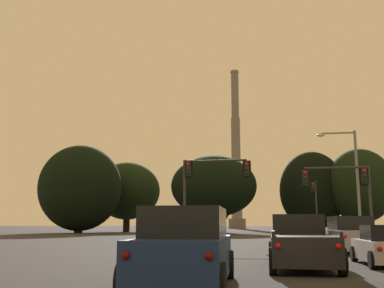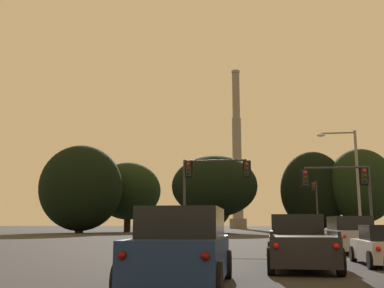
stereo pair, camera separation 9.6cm
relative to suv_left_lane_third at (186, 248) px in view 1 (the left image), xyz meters
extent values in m
cube|color=navy|center=(0.00, -0.03, -0.21)|extent=(2.00, 4.83, 0.95)
cube|color=black|center=(0.00, 0.09, 0.61)|extent=(1.82, 2.83, 0.70)
cylinder|color=black|center=(-0.97, 1.88, -0.52)|extent=(0.23, 0.76, 0.76)
cylinder|color=black|center=(0.91, 1.91, -0.52)|extent=(0.23, 0.76, 0.76)
cylinder|color=black|center=(-0.91, -1.97, -0.52)|extent=(0.23, 0.76, 0.76)
cylinder|color=black|center=(0.97, -1.94, -0.52)|extent=(0.23, 0.76, 0.76)
sphere|color=#500705|center=(-0.74, -2.46, 0.00)|extent=(0.17, 0.17, 0.17)
sphere|color=#500705|center=(0.82, -2.44, 0.00)|extent=(0.17, 0.17, 0.17)
cube|color=gray|center=(6.42, 13.72, -0.21)|extent=(2.05, 4.85, 0.95)
cube|color=black|center=(6.42, 13.84, 0.61)|extent=(1.85, 2.85, 0.70)
cylinder|color=black|center=(5.43, 15.62, -0.52)|extent=(0.24, 0.77, 0.76)
cylinder|color=black|center=(7.31, 15.67, -0.52)|extent=(0.24, 0.77, 0.76)
cylinder|color=black|center=(5.54, 11.77, -0.52)|extent=(0.24, 0.77, 0.76)
cylinder|color=black|center=(7.41, 11.82, -0.52)|extent=(0.24, 0.77, 0.76)
sphere|color=red|center=(5.71, 11.28, 0.00)|extent=(0.17, 0.17, 0.17)
sphere|color=red|center=(7.27, 11.33, 0.00)|extent=(0.17, 0.17, 0.17)
cube|color=#232328|center=(3.14, 5.15, -0.24)|extent=(2.13, 5.45, 0.88)
cube|color=black|center=(3.19, 6.90, 0.56)|extent=(1.88, 1.84, 0.72)
cube|color=#232328|center=(2.17, 3.79, 0.28)|extent=(0.16, 2.43, 0.16)
cube|color=#232328|center=(4.05, 3.74, 0.28)|extent=(0.16, 2.43, 0.16)
cylinder|color=black|center=(2.22, 7.37, -0.50)|extent=(0.24, 0.81, 0.80)
cylinder|color=black|center=(4.18, 7.33, -0.50)|extent=(0.24, 0.81, 0.80)
cylinder|color=black|center=(2.11, 2.97, -0.50)|extent=(0.24, 0.81, 0.80)
cylinder|color=black|center=(4.07, 2.93, -0.50)|extent=(0.24, 0.81, 0.80)
sphere|color=red|center=(2.26, 2.45, -0.04)|extent=(0.17, 0.17, 0.17)
sphere|color=red|center=(3.90, 2.41, -0.04)|extent=(0.17, 0.17, 0.17)
cylinder|color=black|center=(5.47, 8.32, -0.60)|extent=(0.23, 0.60, 0.60)
cylinder|color=black|center=(5.41, 5.07, -0.60)|extent=(0.23, 0.60, 0.60)
sphere|color=red|center=(5.56, 4.67, -0.21)|extent=(0.17, 0.17, 0.17)
cylinder|color=#2D2D30|center=(8.61, 44.30, 2.35)|extent=(0.18, 0.18, 6.49)
cylinder|color=black|center=(8.61, 44.30, -0.85)|extent=(0.40, 0.40, 0.10)
cube|color=black|center=(8.32, 44.30, 4.92)|extent=(0.34, 0.34, 1.04)
cube|color=black|center=(8.32, 44.48, 4.92)|extent=(0.58, 0.03, 1.25)
sphere|color=red|center=(8.32, 44.11, 5.25)|extent=(0.22, 0.22, 0.22)
sphere|color=#352604|center=(8.32, 44.11, 4.92)|extent=(0.22, 0.22, 0.22)
sphere|color=black|center=(8.32, 44.11, 4.60)|extent=(0.22, 0.22, 0.22)
cylinder|color=#2D2D30|center=(-3.42, 20.82, 2.11)|extent=(0.18, 0.18, 6.01)
cylinder|color=black|center=(-3.42, 20.82, -0.85)|extent=(0.40, 0.40, 0.10)
cube|color=black|center=(-3.13, 20.82, 4.44)|extent=(0.34, 0.34, 1.04)
cube|color=black|center=(-3.13, 21.00, 4.44)|extent=(0.58, 0.03, 1.25)
sphere|color=red|center=(-3.13, 20.63, 4.77)|extent=(0.22, 0.22, 0.22)
sphere|color=#352604|center=(-3.13, 20.63, 4.44)|extent=(0.22, 0.22, 0.22)
sphere|color=black|center=(-3.13, 20.63, 4.12)|extent=(0.22, 0.22, 0.22)
cylinder|color=#2D2D30|center=(-1.19, 20.82, 5.01)|extent=(4.44, 0.14, 0.14)
sphere|color=#2D2D30|center=(-3.42, 20.82, 5.01)|extent=(0.18, 0.18, 0.18)
cube|color=black|center=(1.03, 20.82, 4.37)|extent=(0.34, 0.34, 1.04)
cube|color=black|center=(1.03, 21.00, 4.37)|extent=(0.58, 0.03, 1.25)
sphere|color=red|center=(1.03, 20.63, 4.70)|extent=(0.22, 0.22, 0.22)
sphere|color=#352604|center=(1.03, 20.63, 4.37)|extent=(0.22, 0.22, 0.22)
sphere|color=black|center=(1.03, 20.63, 4.05)|extent=(0.22, 0.22, 0.22)
cylinder|color=#2D2D30|center=(8.95, 19.75, 1.72)|extent=(0.18, 0.18, 5.23)
cylinder|color=black|center=(8.95, 19.75, -0.85)|extent=(0.40, 0.40, 0.10)
cube|color=black|center=(8.66, 19.75, 3.66)|extent=(0.34, 0.34, 1.04)
cube|color=black|center=(8.66, 19.93, 3.66)|extent=(0.58, 0.03, 1.25)
sphere|color=red|center=(8.66, 19.56, 3.99)|extent=(0.22, 0.22, 0.22)
sphere|color=#352604|center=(8.66, 19.56, 3.66)|extent=(0.22, 0.22, 0.22)
sphere|color=black|center=(8.66, 19.56, 3.34)|extent=(0.22, 0.22, 0.22)
cylinder|color=#2D2D30|center=(6.92, 19.75, 4.23)|extent=(4.05, 0.14, 0.14)
sphere|color=#2D2D30|center=(8.95, 19.75, 4.23)|extent=(0.18, 0.18, 0.18)
cube|color=black|center=(4.90, 19.75, 3.59)|extent=(0.34, 0.34, 1.04)
cube|color=black|center=(4.90, 19.93, 3.59)|extent=(0.58, 0.03, 1.25)
sphere|color=red|center=(4.90, 19.56, 3.92)|extent=(0.22, 0.22, 0.22)
sphere|color=#352604|center=(4.90, 19.56, 3.59)|extent=(0.22, 0.22, 0.22)
sphere|color=black|center=(4.90, 19.56, 3.27)|extent=(0.22, 0.22, 0.22)
cylinder|color=slate|center=(9.10, 23.78, 3.30)|extent=(0.20, 0.20, 8.40)
cylinder|color=slate|center=(7.86, 23.78, 7.35)|extent=(2.49, 0.12, 0.12)
sphere|color=slate|center=(9.10, 23.78, 7.35)|extent=(0.20, 0.20, 0.20)
ellipsoid|color=silver|center=(6.61, 23.78, 7.23)|extent=(0.64, 0.36, 0.26)
cylinder|color=slate|center=(-4.55, 128.22, 0.61)|extent=(5.23, 5.23, 3.01)
cylinder|color=gray|center=(-4.55, 128.22, 9.96)|extent=(3.27, 3.27, 15.71)
cylinder|color=gray|center=(-4.55, 128.22, 25.67)|extent=(2.81, 2.81, 15.71)
cylinder|color=gray|center=(-4.55, 128.22, 41.38)|extent=(2.35, 2.35, 15.71)
cylinder|color=gray|center=(-4.55, 128.22, 48.88)|extent=(2.64, 2.64, 0.70)
cylinder|color=black|center=(-22.29, 70.48, 0.88)|extent=(1.22, 1.22, 3.55)
ellipsoid|color=black|center=(-22.29, 70.48, 6.64)|extent=(12.23, 11.00, 10.63)
cylinder|color=black|center=(-27.33, 60.17, 0.13)|extent=(1.37, 1.37, 2.06)
ellipsoid|color=black|center=(-27.33, 60.17, 6.46)|extent=(13.73, 12.36, 14.13)
cylinder|color=black|center=(-5.10, 60.23, 0.95)|extent=(1.36, 1.36, 3.70)
ellipsoid|color=black|center=(-5.10, 60.23, 6.45)|extent=(13.59, 12.23, 9.72)
cylinder|color=black|center=(17.94, 63.53, 0.64)|extent=(1.04, 1.04, 3.08)
ellipsoid|color=black|center=(17.94, 63.53, 6.56)|extent=(10.40, 9.36, 11.69)
cylinder|color=black|center=(10.75, 65.76, 0.13)|extent=(1.07, 1.07, 2.06)
ellipsoid|color=black|center=(10.75, 65.76, 6.01)|extent=(10.67, 9.61, 12.94)
cylinder|color=black|center=(-6.00, 66.77, 0.22)|extent=(0.73, 0.73, 2.24)
ellipsoid|color=black|center=(-6.00, 66.77, 5.64)|extent=(7.26, 6.54, 11.43)
camera|label=1|loc=(1.71, -10.77, 0.58)|focal=42.00mm
camera|label=2|loc=(1.81, -10.76, 0.58)|focal=42.00mm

